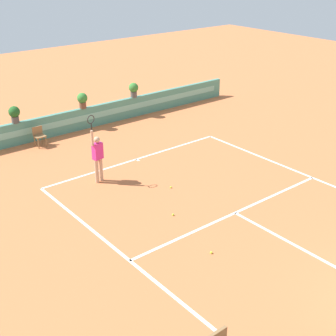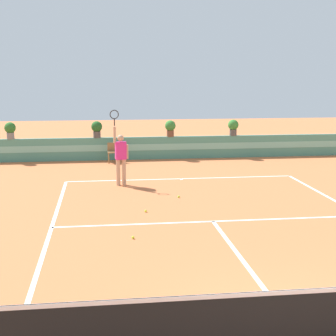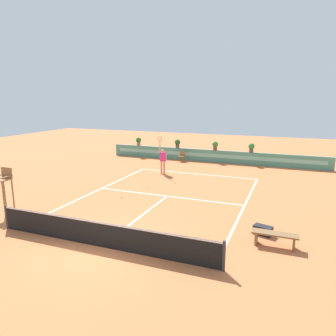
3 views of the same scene
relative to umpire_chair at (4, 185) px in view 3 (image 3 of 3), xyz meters
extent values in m
plane|color=#C66B3D|center=(5.83, 4.74, -1.34)|extent=(60.00, 60.00, 0.00)
cube|color=white|center=(5.83, 10.63, -1.34)|extent=(8.22, 0.10, 0.01)
cube|color=white|center=(5.83, 5.14, -1.34)|extent=(8.22, 0.10, 0.01)
cube|color=white|center=(5.83, 1.94, -1.34)|extent=(0.10, 6.40, 0.01)
cube|color=white|center=(1.72, 4.68, -1.34)|extent=(0.10, 11.89, 0.01)
cube|color=white|center=(9.94, 4.68, -1.34)|extent=(0.10, 11.89, 0.01)
cube|color=white|center=(5.83, 10.53, -1.34)|extent=(0.10, 0.20, 0.01)
cylinder|color=#333333|center=(1.42, -1.26, -0.84)|extent=(0.10, 0.10, 1.00)
cylinder|color=#333333|center=(10.24, -1.26, -0.84)|extent=(0.10, 0.10, 1.00)
cube|color=black|center=(5.83, -1.26, -0.87)|extent=(8.82, 0.02, 0.95)
cube|color=white|center=(5.83, -1.26, -0.42)|extent=(8.82, 0.03, 0.06)
cube|color=#4C8E7A|center=(5.83, 15.13, -0.84)|extent=(18.00, 0.20, 1.00)
cube|color=#7ABCA8|center=(5.83, 15.02, -0.79)|extent=(17.10, 0.01, 0.28)
cylinder|color=olive|center=(0.26, -0.32, -0.54)|extent=(0.07, 0.07, 1.60)
cylinder|color=olive|center=(-0.25, 0.19, -0.54)|extent=(0.07, 0.07, 1.60)
cylinder|color=olive|center=(0.26, 0.19, -0.54)|extent=(0.07, 0.07, 1.60)
cube|color=olive|center=(0.00, -0.06, 0.29)|extent=(0.60, 0.60, 0.06)
cube|color=olive|center=(0.00, 0.21, 0.56)|extent=(0.60, 0.06, 0.48)
cube|color=olive|center=(0.27, -0.06, 0.44)|extent=(0.06, 0.60, 0.04)
cylinder|color=olive|center=(3.28, 14.15, -1.12)|extent=(0.05, 0.05, 0.45)
cylinder|color=olive|center=(3.63, 14.15, -1.12)|extent=(0.05, 0.05, 0.45)
cylinder|color=olive|center=(3.28, 14.50, -1.12)|extent=(0.05, 0.05, 0.45)
cylinder|color=olive|center=(3.63, 14.50, -1.12)|extent=(0.05, 0.05, 0.45)
cube|color=olive|center=(3.46, 14.33, -0.87)|extent=(0.44, 0.44, 0.04)
cube|color=olive|center=(3.46, 14.53, -0.67)|extent=(0.44, 0.04, 0.36)
cube|color=brown|center=(10.95, 1.06, -1.12)|extent=(0.08, 0.40, 0.45)
cube|color=brown|center=(12.23, 1.06, -1.12)|extent=(0.08, 0.40, 0.45)
cube|color=brown|center=(11.59, 1.06, -0.86)|extent=(1.60, 0.44, 0.06)
cube|color=black|center=(11.10, 1.94, -1.16)|extent=(0.77, 0.55, 0.36)
cylinder|color=tan|center=(3.74, 9.86, -0.89)|extent=(0.14, 0.14, 0.90)
cylinder|color=tan|center=(3.54, 9.82, -0.89)|extent=(0.14, 0.14, 0.90)
cube|color=#E52D84|center=(3.64, 9.84, -0.14)|extent=(0.39, 0.28, 0.60)
sphere|color=tan|center=(3.64, 9.84, 0.29)|extent=(0.22, 0.22, 0.22)
cylinder|color=tan|center=(3.44, 9.80, 0.41)|extent=(0.09, 0.09, 0.55)
cylinder|color=black|center=(3.44, 9.80, 0.83)|extent=(0.04, 0.04, 0.24)
torus|color=#262626|center=(3.44, 9.80, 1.09)|extent=(0.31, 0.08, 0.31)
cylinder|color=tan|center=(3.86, 9.88, -0.19)|extent=(0.09, 0.09, 0.50)
sphere|color=#CCE033|center=(3.68, 3.99, -1.31)|extent=(0.07, 0.07, 0.07)
sphere|color=#CCE033|center=(5.33, 7.79, -1.31)|extent=(0.07, 0.07, 0.07)
sphere|color=#CCE033|center=(4.17, 6.26, -1.31)|extent=(0.07, 0.07, 0.07)
cylinder|color=#514C47|center=(8.92, 15.13, -0.20)|extent=(0.32, 0.32, 0.28)
sphere|color=#387F33|center=(8.92, 15.13, 0.14)|extent=(0.48, 0.48, 0.48)
cylinder|color=gray|center=(-0.88, 15.13, -0.20)|extent=(0.32, 0.32, 0.28)
sphere|color=#2D6B28|center=(-0.88, 15.13, 0.14)|extent=(0.48, 0.48, 0.48)
cylinder|color=brown|center=(6.05, 15.13, -0.20)|extent=(0.32, 0.32, 0.28)
sphere|color=#387F33|center=(6.05, 15.13, 0.14)|extent=(0.48, 0.48, 0.48)
cylinder|color=#514C47|center=(2.80, 15.13, -0.20)|extent=(0.32, 0.32, 0.28)
sphere|color=#235B23|center=(2.80, 15.13, 0.14)|extent=(0.48, 0.48, 0.48)
camera|label=1|loc=(-4.16, -3.82, 6.37)|focal=50.82mm
camera|label=2|loc=(3.03, -7.39, 2.44)|focal=54.69mm
camera|label=3|loc=(11.93, -10.15, 3.87)|focal=34.18mm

